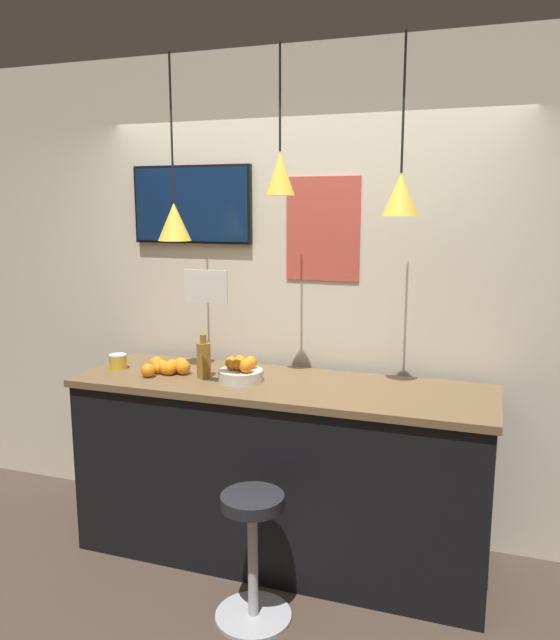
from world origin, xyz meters
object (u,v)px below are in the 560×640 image
(juice_bottle, at_px, (204,359))
(spread_jar, at_px, (118,362))
(bar_stool, at_px, (253,541))
(mounted_tv, at_px, (192,205))
(fruit_bowl, at_px, (241,371))

(juice_bottle, xyz_separation_m, spread_jar, (-0.57, 0.00, -0.06))
(juice_bottle, bearing_deg, bar_stool, -46.86)
(juice_bottle, distance_m, spread_jar, 0.57)
(mounted_tv, bearing_deg, fruit_bowl, -41.52)
(fruit_bowl, distance_m, mounted_tv, 1.14)
(juice_bottle, bearing_deg, fruit_bowl, -0.21)
(bar_stool, height_order, juice_bottle, juice_bottle)
(spread_jar, relative_size, mounted_tv, 0.13)
(spread_jar, xyz_separation_m, mounted_tv, (0.28, 0.45, 0.92))
(spread_jar, bearing_deg, mounted_tv, 57.85)
(spread_jar, height_order, mounted_tv, mounted_tv)
(bar_stool, relative_size, spread_jar, 6.27)
(juice_bottle, distance_m, mounted_tv, 1.01)
(fruit_bowl, distance_m, juice_bottle, 0.23)
(fruit_bowl, relative_size, juice_bottle, 1.00)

